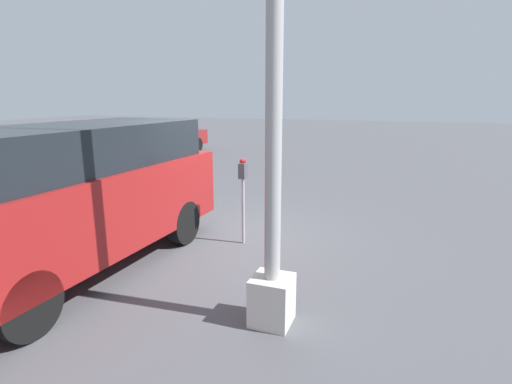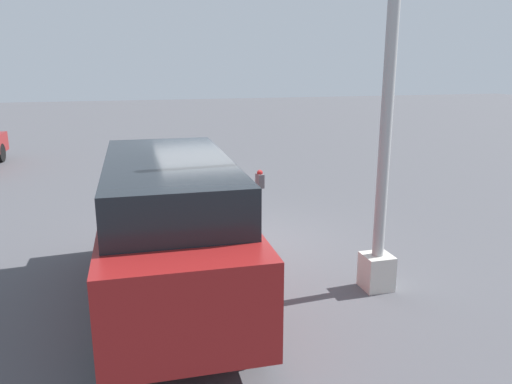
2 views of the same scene
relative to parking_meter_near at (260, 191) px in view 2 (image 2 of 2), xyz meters
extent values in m
plane|color=#4C4C51|center=(-0.16, -0.59, -1.10)|extent=(80.00, 80.00, 0.00)
cylinder|color=#9E9EA3|center=(0.00, 0.00, -0.52)|extent=(0.05, 0.05, 1.16)
cube|color=#47474C|center=(0.00, 0.00, 0.19)|extent=(0.21, 0.13, 0.26)
sphere|color=maroon|center=(0.00, 0.00, 0.34)|extent=(0.11, 0.11, 0.11)
cube|color=beige|center=(2.24, 1.26, -0.83)|extent=(0.44, 0.44, 0.55)
cylinder|color=#9E9E9E|center=(2.24, 1.26, 2.02)|extent=(0.17, 0.17, 5.14)
cube|color=maroon|center=(1.87, -1.83, -0.16)|extent=(4.95, 1.97, 1.13)
cube|color=black|center=(1.75, -1.83, 0.71)|extent=(3.96, 1.80, 0.61)
cube|color=orange|center=(4.28, -1.28, -0.58)|extent=(0.08, 0.12, 0.20)
cylinder|color=black|center=(3.41, -1.05, -0.73)|extent=(0.76, 0.24, 0.75)
cylinder|color=black|center=(3.37, -2.68, -0.73)|extent=(0.76, 0.24, 0.75)
cylinder|color=black|center=(0.37, -0.98, -0.73)|extent=(0.76, 0.24, 0.75)
cylinder|color=black|center=(0.33, -2.61, -0.73)|extent=(0.76, 0.24, 0.75)
cylinder|color=black|center=(-10.49, -6.63, -0.78)|extent=(0.67, 0.27, 0.66)
camera|label=1|loc=(6.11, 2.51, 1.38)|focal=28.00mm
camera|label=2|loc=(8.68, -2.42, 2.31)|focal=35.00mm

